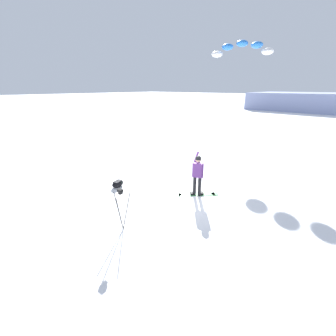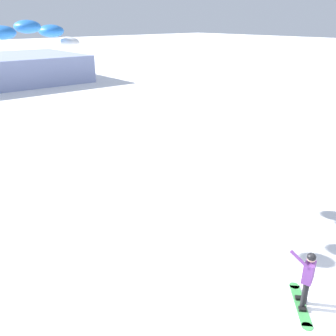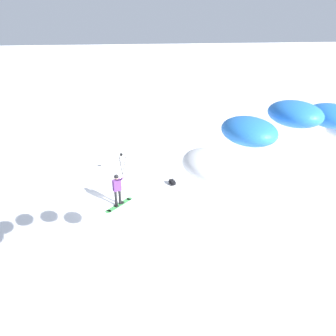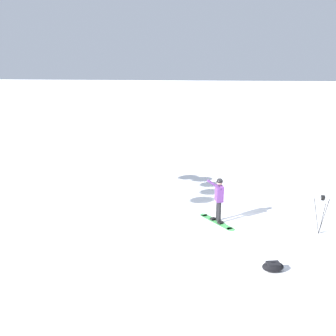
{
  "view_description": "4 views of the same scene",
  "coord_description": "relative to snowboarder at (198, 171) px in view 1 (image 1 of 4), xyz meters",
  "views": [
    {
      "loc": [
        -6.62,
        -4.94,
        4.42
      ],
      "look_at": [
        0.08,
        0.83,
        1.18
      ],
      "focal_mm": 23.81,
      "sensor_mm": 36.0,
      "label": 1
    },
    {
      "loc": [
        -2.77,
        8.0,
        7.59
      ],
      "look_at": [
        4.43,
        1.63,
        3.63
      ],
      "focal_mm": 38.87,
      "sensor_mm": 36.0,
      "label": 2
    },
    {
      "loc": [
        15.24,
        -0.48,
        8.74
      ],
      "look_at": [
        4.63,
        1.67,
        3.74
      ],
      "focal_mm": 33.26,
      "sensor_mm": 36.0,
      "label": 3
    },
    {
      "loc": [
        0.65,
        12.83,
        5.83
      ],
      "look_at": [
        2.48,
        1.27,
        2.53
      ],
      "focal_mm": 38.42,
      "sensor_mm": 36.0,
      "label": 4
    }
  ],
  "objects": [
    {
      "name": "camera_tripod",
      "position": [
        -3.64,
        0.46,
        -0.07
      ],
      "size": [
        0.54,
        0.48,
        1.46
      ],
      "color": "#262628",
      "rests_on": "ground_plane"
    },
    {
      "name": "traction_kite",
      "position": [
        9.71,
        3.0,
        5.91
      ],
      "size": [
        2.19,
        4.45,
        1.05
      ],
      "color": "white"
    },
    {
      "name": "snowboarder",
      "position": [
        0.0,
        0.0,
        0.0
      ],
      "size": [
        0.66,
        0.61,
        1.81
      ],
      "color": "black",
      "rests_on": "ground_plane"
    },
    {
      "name": "ground_plane",
      "position": [
        -0.75,
        0.24,
        -1.1
      ],
      "size": [
        300.0,
        300.0,
        0.0
      ],
      "primitive_type": "plane",
      "color": "white"
    },
    {
      "name": "gear_bag_large",
      "position": [
        -1.69,
        3.3,
        -0.94
      ],
      "size": [
        0.72,
        0.54,
        0.3
      ],
      "color": "black",
      "rests_on": "ground_plane"
    },
    {
      "name": "snowboard",
      "position": [
        0.05,
        0.03,
        -1.08
      ],
      "size": [
        1.38,
        1.48,
        0.1
      ],
      "color": "#3F994C",
      "rests_on": "ground_plane"
    }
  ]
}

